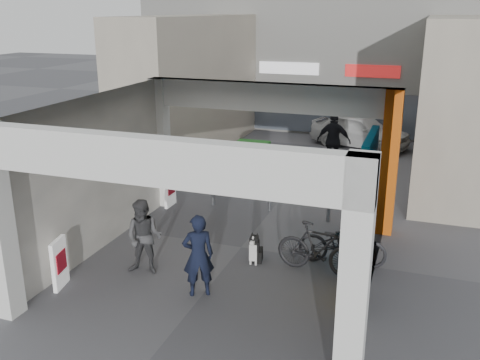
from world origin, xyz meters
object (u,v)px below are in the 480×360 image
at_px(man_crates, 334,141).
at_px(white_van, 360,131).
at_px(man_back_turned, 144,237).
at_px(bicycle_rear, 319,249).
at_px(bicycle_front, 342,243).
at_px(man_with_dog, 198,255).
at_px(border_collie, 255,250).
at_px(produce_stand, 252,157).
at_px(cafe_set, 239,172).
at_px(man_elderly, 360,200).

relative_size(man_crates, white_van, 0.51).
height_order(man_back_turned, man_crates, man_crates).
bearing_deg(bicycle_rear, bicycle_front, -26.63).
xyz_separation_m(man_with_dog, bicycle_front, (2.37, 2.16, -0.33)).
height_order(border_collie, man_back_turned, man_back_turned).
bearing_deg(man_with_dog, bicycle_rear, -170.94).
bearing_deg(man_crates, border_collie, 91.87).
height_order(man_crates, white_van, man_crates).
height_order(man_with_dog, white_van, man_with_dog).
bearing_deg(bicycle_rear, produce_stand, 36.61).
bearing_deg(cafe_set, man_crates, 44.58).
relative_size(cafe_set, bicycle_rear, 0.90).
xyz_separation_m(produce_stand, bicycle_front, (4.09, -6.40, 0.14)).
bearing_deg(man_back_turned, cafe_set, 82.96).
distance_m(cafe_set, man_elderly, 4.87).
distance_m(man_with_dog, man_crates, 9.25).
relative_size(cafe_set, man_back_turned, 1.04).
height_order(man_back_turned, bicycle_front, man_back_turned).
relative_size(border_collie, white_van, 0.18).
relative_size(cafe_set, produce_stand, 1.22).
bearing_deg(produce_stand, white_van, 71.75).
distance_m(border_collie, white_van, 11.03).
relative_size(man_with_dog, man_crates, 0.83).
height_order(man_with_dog, man_crates, man_crates).
bearing_deg(bicycle_front, cafe_set, 37.68).
bearing_deg(white_van, bicycle_rear, -160.00).
height_order(man_elderly, white_van, man_elderly).
relative_size(man_back_turned, bicycle_rear, 0.87).
xyz_separation_m(produce_stand, border_collie, (2.32, -6.91, -0.07)).
distance_m(bicycle_front, white_van, 10.53).
height_order(bicycle_front, bicycle_rear, bicycle_rear).
bearing_deg(white_van, man_crates, -170.63).
distance_m(man_elderly, bicycle_front, 1.92).
height_order(bicycle_rear, white_van, white_van).
distance_m(produce_stand, man_back_turned, 8.12).
bearing_deg(white_van, produce_stand, 159.52).
height_order(bicycle_front, white_van, white_van).
relative_size(produce_stand, man_elderly, 0.82).
distance_m(man_elderly, bicycle_rear, 2.50).
xyz_separation_m(border_collie, man_back_turned, (-1.99, -1.19, 0.51)).
bearing_deg(border_collie, bicycle_front, 5.24).
distance_m(border_collie, man_back_turned, 2.38).
distance_m(cafe_set, produce_stand, 1.84).
relative_size(cafe_set, bicycle_front, 0.88).
bearing_deg(border_collie, produce_stand, 97.71).
xyz_separation_m(produce_stand, man_back_turned, (0.33, -8.10, 0.44)).
bearing_deg(border_collie, man_crates, 76.45).
height_order(cafe_set, white_van, white_van).
xyz_separation_m(man_back_turned, man_crates, (2.35, 8.75, 0.19)).
height_order(produce_stand, bicycle_rear, bicycle_rear).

